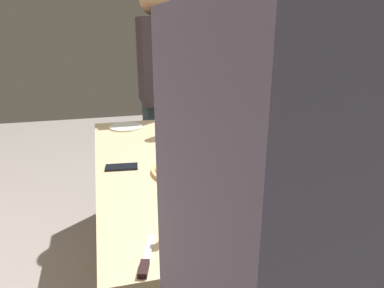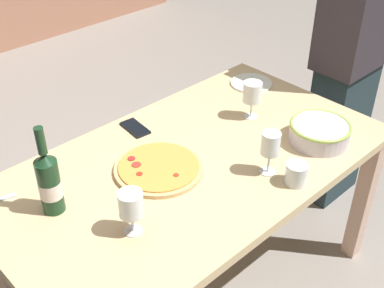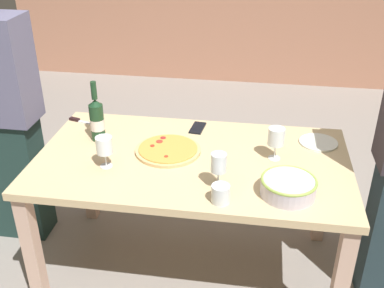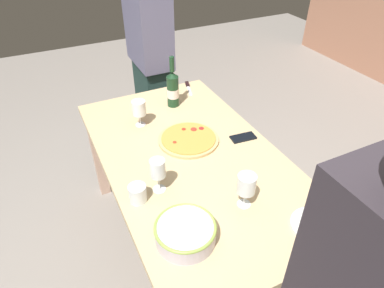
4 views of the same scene
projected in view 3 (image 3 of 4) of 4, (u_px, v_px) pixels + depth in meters
name	position (u px, v px, depth m)	size (l,w,h in m)	color
ground_plane	(192.00, 268.00, 2.73)	(8.00, 8.00, 0.00)	gray
dining_table	(192.00, 173.00, 2.42)	(1.60, 0.90, 0.75)	#D5B886
pizza	(168.00, 150.00, 2.42)	(0.34, 0.34, 0.03)	tan
serving_bowl	(288.00, 186.00, 2.06)	(0.25, 0.25, 0.08)	silver
wine_bottle	(97.00, 119.00, 2.49)	(0.08, 0.08, 0.34)	#193A21
wine_glass_near_pizza	(104.00, 147.00, 2.25)	(0.08, 0.08, 0.16)	white
wine_glass_by_bottle	(219.00, 165.00, 2.08)	(0.07, 0.07, 0.18)	white
wine_glass_far_left	(276.00, 138.00, 2.31)	(0.08, 0.08, 0.17)	white
cup_amber	(221.00, 194.00, 2.01)	(0.08, 0.08, 0.08)	white
side_plate	(318.00, 142.00, 2.51)	(0.21, 0.21, 0.01)	white
cell_phone	(198.00, 128.00, 2.66)	(0.07, 0.14, 0.01)	black
pizza_knife	(80.00, 121.00, 2.74)	(0.19, 0.07, 0.02)	silver
person_guest_left	(0.00, 116.00, 2.66)	(0.44, 0.24, 1.62)	#1D3430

